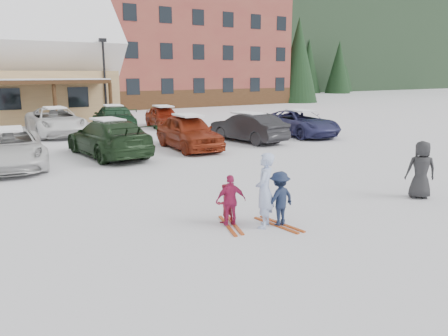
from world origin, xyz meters
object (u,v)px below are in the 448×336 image
parked_car_4 (189,132)px  parked_car_12 (164,117)px  child_navy (279,199)px  parked_car_2 (9,148)px  adult_skier (265,190)px  toddler_red (225,203)px  alpine_hotel (154,25)px  parked_car_3 (109,138)px  parked_car_10 (56,121)px  parked_car_11 (114,118)px  lamp_post (105,75)px  child_magenta (231,201)px  bystander_dark (421,170)px  parked_car_5 (248,127)px  parked_car_6 (300,123)px

parked_car_4 → parked_car_12: parked_car_4 is taller
child_navy → parked_car_2: 11.22m
adult_skier → toddler_red: (-0.60, 0.75, -0.40)m
alpine_hotel → child_navy: bearing=-109.4°
toddler_red → parked_car_2: 10.09m
toddler_red → parked_car_3: parked_car_3 is taller
parked_car_10 → parked_car_12: (6.64, 0.07, -0.09)m
toddler_red → parked_car_3: 9.72m
parked_car_4 → parked_car_10: bearing=121.7°
parked_car_11 → lamp_post: bearing=-92.9°
parked_car_2 → child_magenta: bearing=-64.9°
child_navy → bystander_dark: bearing=169.5°
bystander_dark → parked_car_12: bystander_dark is taller
parked_car_2 → parked_car_10: size_ratio=0.92×
parked_car_10 → parked_car_3: bearing=-86.1°
alpine_hotel → bystander_dark: size_ratio=19.36×
child_magenta → child_navy: bearing=167.0°
lamp_post → parked_car_5: size_ratio=1.31×
child_magenta → parked_car_4: 10.59m
parked_car_2 → parked_car_3: parked_car_3 is taller
child_magenta → adult_skier: bearing=159.6°
parked_car_4 → parked_car_12: size_ratio=1.14×
child_magenta → parked_car_11: (3.14, 17.96, 0.17)m
parked_car_11 → parked_car_12: (3.24, -0.07, -0.08)m
adult_skier → parked_car_11: 18.60m
toddler_red → child_navy: (0.95, -0.84, 0.17)m
parked_car_5 → lamp_post: bearing=-84.8°
child_magenta → parked_car_2: parked_car_2 is taller
lamp_post → parked_car_2: 16.04m
alpine_hotel → lamp_post: (-10.35, -15.06, -5.32)m
child_navy → parked_car_4: 10.80m
parked_car_3 → parked_car_4: size_ratio=1.17×
toddler_red → parked_car_4: 10.33m
parked_car_3 → parked_car_6: (11.07, 0.45, -0.08)m
alpine_hotel → child_magenta: alpine_hotel is taller
lamp_post → toddler_red: lamp_post is taller
parked_car_6 → parked_car_10: (-11.64, 7.37, 0.07)m
toddler_red → parked_car_5: bearing=-134.0°
parked_car_4 → parked_car_5: bearing=9.3°
alpine_hotel → child_magenta: bearing=-110.9°
child_navy → parked_car_3: (-0.66, 10.56, 0.14)m
bystander_dark → parked_car_3: size_ratio=0.30×
parked_car_6 → parked_car_12: 8.97m
parked_car_2 → parked_car_12: (9.89, 8.16, -0.03)m
parked_car_2 → parked_car_5: (11.11, 0.43, 0.01)m
parked_car_12 → parked_car_4: bearing=-99.6°
bystander_dark → alpine_hotel: bearing=-64.6°
parked_car_6 → parked_car_11: 11.15m
alpine_hotel → lamp_post: bearing=-124.5°
child_magenta → parked_car_5: size_ratio=0.27×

